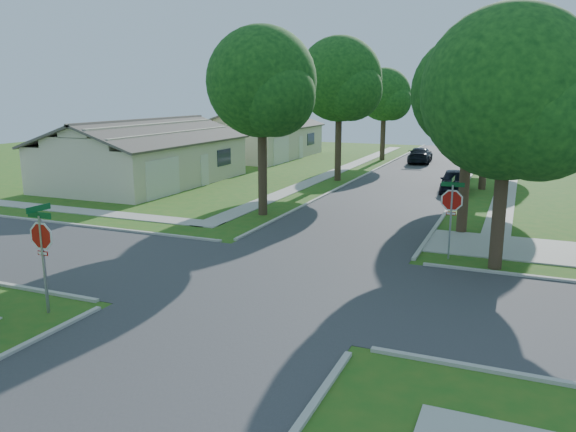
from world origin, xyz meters
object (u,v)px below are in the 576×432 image
at_px(tree_e_mid, 490,86).
at_px(house_nw_near, 146,160).
at_px(tree_w_near, 263,87).
at_px(tree_w_mid, 340,83).
at_px(tree_w_far, 385,97).
at_px(tree_e_far, 500,91).
at_px(stop_sign_ne, 452,204).
at_px(tree_ne_corner, 510,101).
at_px(tree_e_near, 471,98).
at_px(house_nw_far, 258,141).
at_px(car_curb_west, 420,155).
at_px(stop_sign_sw, 42,240).
at_px(car_curb_east, 454,181).

relative_size(tree_e_mid, house_nw_near, 0.68).
bearing_deg(tree_w_near, tree_w_mid, 89.98).
bearing_deg(tree_w_mid, tree_w_far, 90.05).
bearing_deg(tree_e_far, stop_sign_ne, -90.10).
relative_size(tree_ne_corner, house_nw_near, 0.64).
relative_size(tree_e_near, house_nw_far, 0.61).
relative_size(tree_e_near, house_nw_near, 0.61).
bearing_deg(tree_w_near, tree_e_near, -0.00).
height_order(tree_e_near, tree_w_near, tree_w_near).
xyz_separation_m(tree_e_near, tree_w_far, (-9.40, 25.00, -0.14)).
bearing_deg(stop_sign_ne, tree_ne_corner, -16.55).
relative_size(tree_w_near, car_curb_west, 1.97).
relative_size(stop_sign_sw, tree_e_near, 0.36).
distance_m(house_nw_far, car_curb_west, 14.86).
bearing_deg(tree_w_near, tree_w_far, 90.01).
bearing_deg(tree_w_mid, stop_sign_sw, -90.13).
height_order(stop_sign_sw, tree_e_near, tree_e_near).
height_order(tree_w_far, house_nw_near, tree_w_far).
bearing_deg(car_curb_west, house_nw_near, 46.48).
bearing_deg(car_curb_east, tree_w_mid, 163.14).
relative_size(stop_sign_ne, tree_w_mid, 0.31).
relative_size(tree_w_mid, house_nw_far, 0.70).
bearing_deg(tree_e_mid, tree_ne_corner, -84.55).
bearing_deg(tree_w_near, car_curb_east, 52.71).
bearing_deg(stop_sign_ne, tree_w_far, 107.70).
bearing_deg(house_nw_far, car_curb_east, -33.47).
height_order(stop_sign_ne, car_curb_west, stop_sign_ne).
distance_m(tree_ne_corner, house_nw_near, 25.15).
height_order(house_nw_near, car_curb_east, house_nw_near).
xyz_separation_m(stop_sign_sw, tree_e_near, (9.45, 13.71, 3.61)).
bearing_deg(house_nw_far, tree_e_far, 5.53).
xyz_separation_m(stop_sign_sw, tree_w_mid, (0.06, 25.71, 4.46)).
height_order(stop_sign_sw, tree_w_mid, tree_w_mid).
distance_m(stop_sign_ne, tree_ne_corner, 3.96).
bearing_deg(tree_w_mid, tree_w_near, -90.02).
bearing_deg(tree_e_near, car_curb_east, 98.56).
distance_m(tree_e_far, house_nw_near, 28.49).
xyz_separation_m(stop_sign_sw, car_curb_west, (3.50, 37.84, -1.37)).
height_order(stop_sign_sw, house_nw_far, house_nw_far).
relative_size(stop_sign_sw, car_curb_west, 0.66).
relative_size(tree_ne_corner, house_nw_far, 0.64).
relative_size(tree_e_far, tree_w_near, 0.97).
distance_m(tree_e_far, tree_ne_corner, 29.85).
relative_size(tree_w_mid, house_nw_near, 0.70).
bearing_deg(tree_w_mid, tree_ne_corner, -56.78).
xyz_separation_m(stop_sign_sw, stop_sign_ne, (9.40, 9.40, 0.00)).
distance_m(tree_w_near, tree_w_far, 25.01).
xyz_separation_m(tree_ne_corner, car_curb_west, (-7.56, 28.93, -4.93)).
relative_size(stop_sign_ne, tree_e_mid, 0.32).
bearing_deg(tree_w_far, tree_e_near, -69.39).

